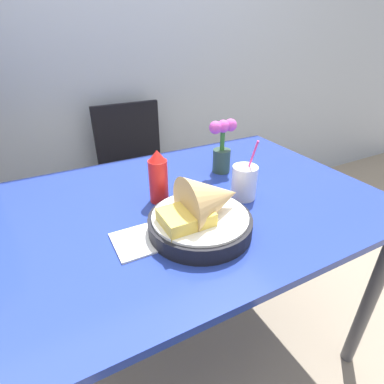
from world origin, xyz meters
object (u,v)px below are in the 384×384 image
food_basket (204,212)px  flower_vase (222,146)px  drink_cup (244,183)px  ketchup_bottle (158,177)px  chair_far_window (135,167)px

food_basket → flower_vase: size_ratio=1.40×
food_basket → drink_cup: 0.24m
ketchup_bottle → drink_cup: (0.26, -0.11, -0.03)m
food_basket → chair_far_window: bearing=83.7°
ketchup_bottle → drink_cup: 0.29m
flower_vase → ketchup_bottle: bearing=-161.9°
flower_vase → food_basket: bearing=-129.4°
chair_far_window → ketchup_bottle: (-0.17, -0.84, 0.33)m
chair_far_window → food_basket: food_basket is taller
food_basket → flower_vase: (0.26, 0.32, 0.05)m
food_basket → drink_cup: size_ratio=1.39×
food_basket → ketchup_bottle: (-0.05, 0.22, 0.03)m
drink_cup → flower_vase: bearing=77.6°
ketchup_bottle → flower_vase: flower_vase is taller
food_basket → ketchup_bottle: bearing=102.9°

